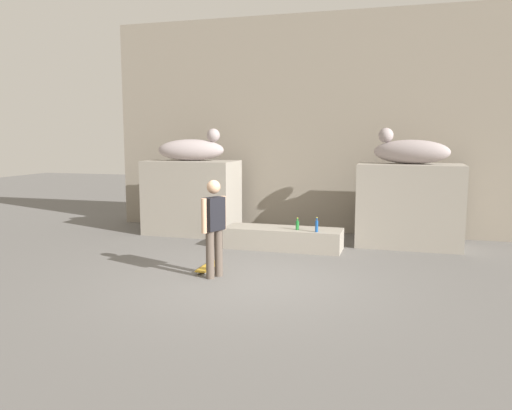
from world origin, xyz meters
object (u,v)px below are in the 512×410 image
(skateboard, at_px, (208,267))
(bottle_green, at_px, (297,225))
(statue_reclining_right, at_px, (410,151))
(skater, at_px, (214,224))
(bottle_blue, at_px, (317,226))
(statue_reclining_left, at_px, (192,149))

(skateboard, xyz_separation_m, bottle_green, (1.22, 1.97, 0.49))
(statue_reclining_right, bearing_deg, skateboard, 50.86)
(skater, xyz_separation_m, bottle_green, (0.95, 2.38, -0.37))
(statue_reclining_right, distance_m, bottle_blue, 2.67)
(statue_reclining_left, relative_size, skateboard, 2.10)
(statue_reclining_right, bearing_deg, bottle_blue, 44.59)
(skateboard, height_order, bottle_blue, bottle_blue)
(statue_reclining_left, relative_size, bottle_green, 6.57)
(skater, xyz_separation_m, skateboard, (-0.27, 0.40, -0.86))
(statue_reclining_right, xyz_separation_m, skateboard, (-3.43, -3.13, -2.02))
(statue_reclining_left, bearing_deg, skateboard, -75.49)
(statue_reclining_left, distance_m, skater, 4.18)
(statue_reclining_left, bearing_deg, statue_reclining_right, -12.89)
(bottle_green, xyz_separation_m, bottle_blue, (0.43, -0.14, 0.02))
(statue_reclining_left, bearing_deg, bottle_green, -35.08)
(statue_reclining_left, bearing_deg, bottle_blue, -34.48)
(skateboard, relative_size, bottle_blue, 2.61)
(skateboard, bearing_deg, bottle_green, -31.62)
(skateboard, distance_m, bottle_blue, 2.52)
(skater, bearing_deg, bottle_blue, -6.31)
(statue_reclining_right, relative_size, skateboard, 2.08)
(bottle_green, bearing_deg, skateboard, -121.85)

